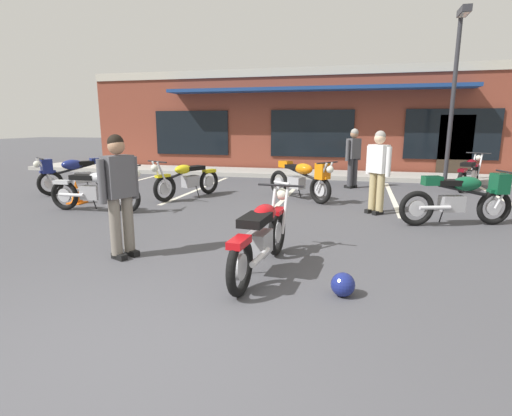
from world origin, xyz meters
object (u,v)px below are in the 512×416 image
Objects in this scene: motorcycle_green_cafe_racer at (187,179)px; helmet_on_pavement at (343,285)px; traffic_cone at (76,192)px; motorcycle_foreground_classic at (262,236)px; person_by_back_row at (378,167)px; person_in_shorts_foreground at (353,155)px; parking_lot_lamp_post at (456,75)px; motorcycle_silver_naked at (463,197)px; motorcycle_red_sportbike at (469,173)px; motorcycle_blue_standard at (75,173)px; motorcycle_orange_scrambler at (95,190)px; person_in_black_shirt at (119,189)px; motorcycle_cream_vintage at (302,178)px.

helmet_on_pavement is at bearing -51.27° from motorcycle_green_cafe_racer.
motorcycle_green_cafe_racer reaches higher than traffic_cone.
person_by_back_row is (1.49, 3.78, 0.49)m from motorcycle_foreground_classic.
person_in_shorts_foreground is 3.67m from parking_lot_lamp_post.
helmet_on_pavement is (-1.95, -3.65, -0.40)m from motorcycle_silver_naked.
motorcycle_blue_standard is (-10.26, -3.28, 0.07)m from motorcycle_red_sportbike.
motorcycle_blue_standard is at bearing -162.26° from motorcycle_red_sportbike.
motorcycle_orange_scrambler is at bearing -43.48° from motorcycle_blue_standard.
motorcycle_blue_standard is 1.08× the size of person_in_black_shirt.
person_by_back_row is 4.37m from helmet_on_pavement.
motorcycle_foreground_classic is at bearing -2.15° from person_in_black_shirt.
person_by_back_row is at bearing 83.54° from helmet_on_pavement.
motorcycle_cream_vintage is (5.95, 0.49, 0.00)m from motorcycle_blue_standard.
motorcycle_silver_naked is at bearing 46.91° from motorcycle_foreground_classic.
person_by_back_row is (4.47, -0.70, 0.49)m from motorcycle_green_cafe_racer.
motorcycle_red_sportbike is 1.08× the size of motorcycle_blue_standard.
person_in_black_shirt is at bearing -124.64° from parking_lot_lamp_post.
person_in_shorts_foreground reaches higher than motorcycle_foreground_classic.
motorcycle_orange_scrambler is 1.20m from traffic_cone.
helmet_on_pavement is at bearing -25.86° from motorcycle_foreground_classic.
traffic_cone is at bearing 179.93° from motorcycle_silver_naked.
motorcycle_orange_scrambler is 5.82m from person_by_back_row.
motorcycle_blue_standard is at bearing -158.56° from parking_lot_lamp_post.
motorcycle_foreground_classic is at bearing -35.58° from motorcycle_blue_standard.
motorcycle_blue_standard is at bearing -159.32° from person_in_shorts_foreground.
motorcycle_foreground_classic is 1.26× the size of person_in_shorts_foreground.
traffic_cone is (-0.99, 0.65, -0.20)m from motorcycle_orange_scrambler.
motorcycle_foreground_classic is 8.11× the size of helmet_on_pavement.
person_in_black_shirt is 6.44× the size of helmet_on_pavement.
motorcycle_blue_standard is 1.08× the size of person_in_shorts_foreground.
person_in_black_shirt reaches higher than traffic_cone.
motorcycle_blue_standard and motorcycle_orange_scrambler have the same top height.
parking_lot_lamp_post is (2.69, 1.17, 2.20)m from person_in_shorts_foreground.
motorcycle_green_cafe_racer is 6.38m from helmet_on_pavement.
motorcycle_green_cafe_racer is (-7.11, -3.19, 0.00)m from motorcycle_red_sportbike.
person_in_black_shirt is (4.15, -4.31, 0.42)m from motorcycle_blue_standard.
motorcycle_foreground_classic is 1.17× the size of motorcycle_blue_standard.
traffic_cone is (-6.11, -3.89, -0.69)m from person_in_shorts_foreground.
helmet_on_pavement is at bearing -110.94° from motorcycle_red_sportbike.
helmet_on_pavement is 0.49× the size of traffic_cone.
person_in_shorts_foreground is 3.16× the size of traffic_cone.
motorcycle_cream_vintage is 5.27m from traffic_cone.
motorcycle_cream_vintage is at bearing -117.51° from person_in_shorts_foreground.
motorcycle_orange_scrambler is (-8.30, -5.15, 0.00)m from motorcycle_red_sportbike.
motorcycle_foreground_classic is 7.54m from motorcycle_blue_standard.
person_in_black_shirt is at bearing -48.27° from motorcycle_orange_scrambler.
parking_lot_lamp_post reaches higher than motorcycle_foreground_classic.
motorcycle_silver_naked is 8.12m from traffic_cone.
parking_lot_lamp_post reaches higher than person_in_black_shirt.
motorcycle_cream_vintage is (-3.14, 1.71, 0.00)m from motorcycle_silver_naked.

